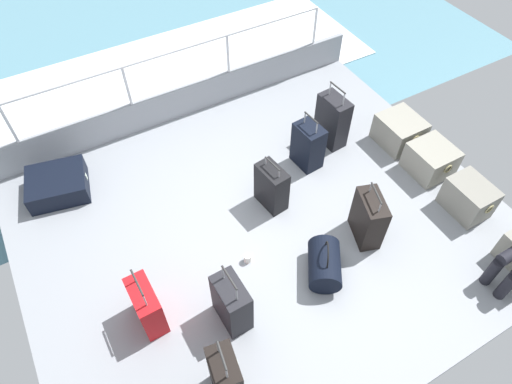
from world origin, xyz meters
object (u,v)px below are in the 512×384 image
(suitcase_6, at_px, (308,146))
(suitcase_8, at_px, (232,303))
(cargo_crate_2, at_px, (469,198))
(cargo_crate_0, at_px, (399,131))
(suitcase_4, at_px, (368,218))
(suitcase_2, at_px, (272,187))
(suitcase_7, at_px, (332,121))
(suitcase_0, at_px, (147,306))
(duffel_bag, at_px, (324,264))
(suitcase_3, at_px, (225,378))
(cargo_crate_1, at_px, (431,159))
(paper_cup, at_px, (248,258))
(suitcase_1, at_px, (58,185))

(suitcase_6, relative_size, suitcase_8, 0.96)
(cargo_crate_2, height_order, suitcase_6, suitcase_6)
(cargo_crate_0, bearing_deg, suitcase_4, -53.47)
(cargo_crate_0, relative_size, suitcase_2, 0.84)
(cargo_crate_0, bearing_deg, suitcase_2, -87.99)
(suitcase_6, distance_m, suitcase_7, 0.52)
(suitcase_0, height_order, suitcase_4, suitcase_4)
(suitcase_4, height_order, suitcase_6, suitcase_6)
(suitcase_8, bearing_deg, suitcase_2, 134.63)
(suitcase_2, bearing_deg, suitcase_6, 115.29)
(suitcase_4, xyz_separation_m, duffel_bag, (0.17, -0.67, -0.13))
(suitcase_3, bearing_deg, cargo_crate_0, 116.59)
(suitcase_6, height_order, suitcase_7, suitcase_7)
(suitcase_6, height_order, suitcase_8, suitcase_8)
(cargo_crate_1, relative_size, suitcase_0, 0.74)
(cargo_crate_0, distance_m, suitcase_0, 3.76)
(cargo_crate_2, height_order, suitcase_0, suitcase_0)
(suitcase_0, distance_m, suitcase_6, 2.64)
(suitcase_6, distance_m, paper_cup, 1.62)
(suitcase_6, bearing_deg, suitcase_2, -64.71)
(suitcase_7, xyz_separation_m, suitcase_8, (1.55, -2.24, -0.05))
(suitcase_1, height_order, suitcase_6, suitcase_6)
(suitcase_1, bearing_deg, cargo_crate_2, 57.37)
(cargo_crate_2, bearing_deg, suitcase_1, -122.63)
(suitcase_0, relative_size, paper_cup, 7.19)
(cargo_crate_1, bearing_deg, cargo_crate_0, 179.17)
(cargo_crate_2, bearing_deg, duffel_bag, -93.25)
(cargo_crate_2, relative_size, suitcase_1, 0.70)
(suitcase_2, bearing_deg, suitcase_7, 113.52)
(suitcase_1, bearing_deg, suitcase_4, 50.53)
(suitcase_2, xyz_separation_m, suitcase_3, (1.61, -1.40, 0.06))
(paper_cup, bearing_deg, suitcase_6, 123.80)
(suitcase_1, bearing_deg, cargo_crate_1, 64.95)
(suitcase_0, distance_m, suitcase_2, 1.85)
(suitcase_0, distance_m, suitcase_7, 3.16)
(cargo_crate_1, xyz_separation_m, suitcase_0, (0.14, -3.68, 0.08))
(suitcase_1, height_order, suitcase_3, suitcase_3)
(suitcase_3, height_order, suitcase_7, suitcase_3)
(cargo_crate_0, bearing_deg, duffel_bag, -60.03)
(cargo_crate_2, bearing_deg, suitcase_2, -121.77)
(cargo_crate_1, bearing_deg, suitcase_8, -80.13)
(suitcase_8, bearing_deg, suitcase_7, 124.67)
(cargo_crate_1, distance_m, duffel_bag, 2.03)
(suitcase_4, distance_m, suitcase_6, 1.23)
(suitcase_7, relative_size, duffel_bag, 1.43)
(cargo_crate_0, bearing_deg, paper_cup, -76.41)
(suitcase_0, xyz_separation_m, suitcase_4, (0.24, 2.39, 0.04))
(suitcase_6, relative_size, suitcase_7, 0.87)
(suitcase_3, distance_m, suitcase_6, 2.87)
(paper_cup, bearing_deg, suitcase_4, 75.26)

